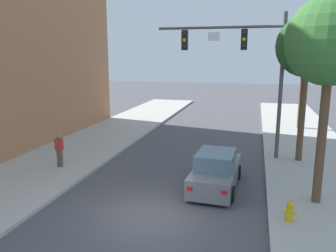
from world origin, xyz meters
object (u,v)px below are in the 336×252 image
(fire_hydrant, at_px, (290,211))
(street_tree_second, at_px, (308,47))
(car_lead_grey, at_px, (216,171))
(pedestrian_sidewalk_left_walker, at_px, (59,149))
(traffic_signal_mast, at_px, (245,59))
(street_tree_third, at_px, (305,50))
(street_tree_nearest, at_px, (331,42))

(fire_hydrant, distance_m, street_tree_second, 9.07)
(car_lead_grey, bearing_deg, pedestrian_sidewalk_left_walker, 177.05)
(pedestrian_sidewalk_left_walker, relative_size, street_tree_second, 0.22)
(traffic_signal_mast, distance_m, street_tree_third, 9.47)
(traffic_signal_mast, relative_size, car_lead_grey, 1.74)
(car_lead_grey, bearing_deg, street_tree_nearest, -11.57)
(fire_hydrant, height_order, street_tree_second, street_tree_second)
(pedestrian_sidewalk_left_walker, bearing_deg, street_tree_second, 19.62)
(pedestrian_sidewalk_left_walker, height_order, street_tree_nearest, street_tree_nearest)
(traffic_signal_mast, bearing_deg, street_tree_third, 65.37)
(street_tree_second, bearing_deg, street_tree_third, 83.66)
(street_tree_nearest, bearing_deg, pedestrian_sidewalk_left_walker, 174.14)
(fire_hydrant, bearing_deg, traffic_signal_mast, 104.57)
(street_tree_second, distance_m, street_tree_third, 8.77)
(car_lead_grey, xyz_separation_m, fire_hydrant, (2.74, -2.70, -0.22))
(fire_hydrant, relative_size, street_tree_second, 0.10)
(pedestrian_sidewalk_left_walker, bearing_deg, car_lead_grey, -2.95)
(street_tree_third, bearing_deg, traffic_signal_mast, -114.63)
(street_tree_third, bearing_deg, fire_hydrant, -97.29)
(car_lead_grey, xyz_separation_m, street_tree_third, (4.77, 13.22, 5.18))
(car_lead_grey, bearing_deg, street_tree_second, 49.78)
(street_tree_second, bearing_deg, street_tree_nearest, -89.48)
(traffic_signal_mast, xyz_separation_m, pedestrian_sidewalk_left_walker, (-8.53, -4.23, -4.28))
(traffic_signal_mast, height_order, fire_hydrant, traffic_signal_mast)
(street_tree_nearest, bearing_deg, traffic_signal_mast, 119.13)
(pedestrian_sidewalk_left_walker, xyz_separation_m, street_tree_nearest, (11.55, -1.19, 4.89))
(fire_hydrant, bearing_deg, pedestrian_sidewalk_left_walker, 163.49)
(traffic_signal_mast, relative_size, street_tree_third, 1.01)
(traffic_signal_mast, xyz_separation_m, car_lead_grey, (-0.84, -4.63, -4.62))
(car_lead_grey, relative_size, pedestrian_sidewalk_left_walker, 2.63)
(traffic_signal_mast, xyz_separation_m, street_tree_nearest, (3.02, -5.42, 0.61))
(traffic_signal_mast, bearing_deg, pedestrian_sidewalk_left_walker, -153.64)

